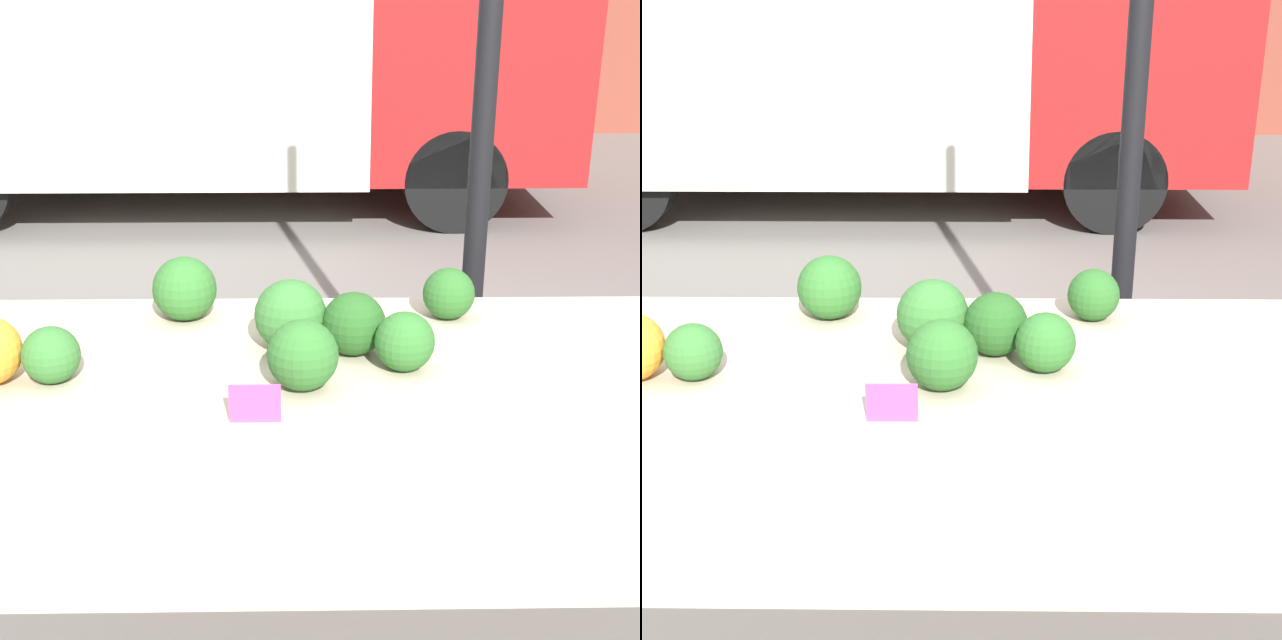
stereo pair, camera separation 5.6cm
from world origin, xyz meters
The scene contains 12 objects.
ground_plane centered at (0.00, 0.00, 0.00)m, with size 40.00×40.00×0.00m, color slate.
tent_pole centered at (0.50, 0.72, 1.40)m, with size 0.07×0.07×2.80m.
parked_truck centered at (-0.81, 4.65, 1.33)m, with size 4.83×2.08×2.54m.
market_table centered at (0.00, -0.06, 0.69)m, with size 2.27×0.73×0.78m.
broccoli_head_0 centered at (0.34, 0.21, 0.85)m, with size 0.13×0.13×0.13m.
broccoli_head_1 centered at (-0.34, 0.22, 0.87)m, with size 0.17×0.17×0.17m.
broccoli_head_2 centered at (-0.04, -0.20, 0.86)m, with size 0.16×0.16×0.16m.
broccoli_head_3 centered at (-0.59, -0.16, 0.85)m, with size 0.13×0.13×0.13m.
broccoli_head_4 centered at (-0.07, 0.02, 0.87)m, with size 0.17×0.17×0.17m.
broccoli_head_5 centered at (0.19, -0.10, 0.85)m, with size 0.14×0.14×0.14m.
broccoli_head_7 centered at (0.08, -0.01, 0.86)m, with size 0.15×0.15×0.15m.
price_sign centered at (-0.14, -0.35, 0.82)m, with size 0.10×0.01×0.08m.
Camera 2 is at (0.02, -1.94, 1.63)m, focal length 50.00 mm.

